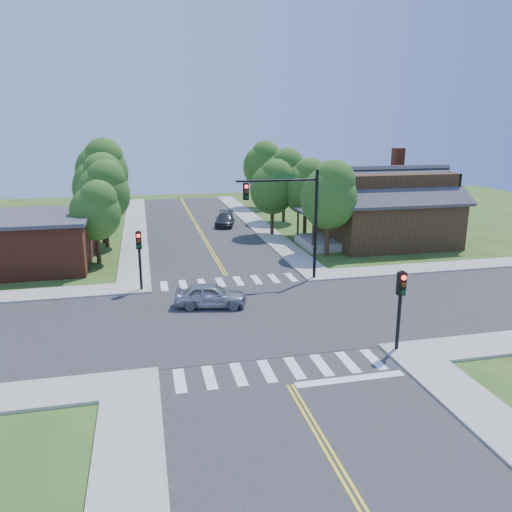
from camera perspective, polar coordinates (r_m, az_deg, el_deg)
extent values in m
plane|color=#304C18|center=(26.88, -0.74, -6.94)|extent=(100.00, 100.00, 0.00)
cube|color=#2D2D30|center=(26.87, -0.74, -6.90)|extent=(10.00, 90.00, 0.04)
cube|color=#2D2D30|center=(26.87, -0.74, -6.89)|extent=(90.00, 10.00, 0.04)
cube|color=#2D2D30|center=(26.88, -0.74, -6.94)|extent=(10.20, 10.20, 0.06)
cube|color=#9E9B93|center=(51.65, 0.01, 3.75)|extent=(2.20, 40.00, 0.14)
cube|color=#9E9B93|center=(50.40, -13.66, 3.05)|extent=(2.20, 40.00, 0.14)
cube|color=white|center=(32.19, -10.45, -3.39)|extent=(0.45, 2.00, 0.01)
cube|color=white|center=(32.25, -8.31, -3.26)|extent=(0.45, 2.00, 0.01)
cube|color=white|center=(32.36, -6.20, -3.13)|extent=(0.45, 2.00, 0.01)
cube|color=white|center=(32.51, -4.09, -2.99)|extent=(0.45, 2.00, 0.01)
cube|color=white|center=(32.70, -2.01, -2.86)|extent=(0.45, 2.00, 0.01)
cube|color=white|center=(32.94, 0.04, -2.72)|extent=(0.45, 2.00, 0.01)
cube|color=white|center=(33.21, 2.06, -2.58)|extent=(0.45, 2.00, 0.01)
cube|color=white|center=(33.53, 4.04, -2.43)|extent=(0.45, 2.00, 0.01)
cube|color=white|center=(20.75, -8.71, -13.89)|extent=(0.45, 2.00, 0.01)
cube|color=white|center=(20.85, -5.33, -13.64)|extent=(0.45, 2.00, 0.01)
cube|color=white|center=(21.01, -2.00, -13.34)|extent=(0.45, 2.00, 0.01)
cube|color=white|center=(21.24, 1.26, -13.00)|extent=(0.45, 2.00, 0.01)
cube|color=white|center=(21.54, 4.44, -12.63)|extent=(0.45, 2.00, 0.01)
cube|color=white|center=(21.89, 7.51, -12.24)|extent=(0.45, 2.00, 0.01)
cube|color=white|center=(22.31, 10.46, -11.83)|extent=(0.45, 2.00, 0.01)
cube|color=white|center=(22.78, 13.29, -11.41)|extent=(0.45, 2.00, 0.01)
cube|color=yellow|center=(51.88, -7.01, 3.66)|extent=(0.10, 37.50, 0.01)
cube|color=yellow|center=(51.90, -6.79, 3.67)|extent=(0.10, 37.50, 0.01)
cube|color=white|center=(21.01, 10.70, -13.75)|extent=(4.60, 0.45, 0.09)
cylinder|color=black|center=(32.54, 6.82, 3.42)|extent=(0.20, 0.20, 7.20)
cylinder|color=black|center=(31.31, 2.45, 8.63)|extent=(5.20, 0.14, 0.14)
cube|color=#19591E|center=(31.34, 3.20, 9.08)|extent=(1.40, 0.04, 0.30)
cube|color=black|center=(30.91, -1.17, 7.39)|extent=(0.34, 0.28, 1.05)
sphere|color=#FF0C0C|center=(30.71, -1.10, 7.94)|extent=(0.22, 0.22, 0.22)
sphere|color=#3F2605|center=(30.75, -1.10, 7.34)|extent=(0.22, 0.22, 0.22)
sphere|color=#05330F|center=(30.79, -1.10, 6.75)|extent=(0.22, 0.22, 0.22)
cylinder|color=black|center=(23.16, 16.05, -6.16)|extent=(0.16, 0.16, 3.80)
cube|color=black|center=(22.73, 16.28, -3.03)|extent=(0.34, 0.28, 1.05)
sphere|color=#FF0C0C|center=(22.50, 16.55, -2.39)|extent=(0.22, 0.22, 0.22)
sphere|color=#3F2605|center=(22.59, 16.49, -3.17)|extent=(0.22, 0.22, 0.22)
sphere|color=#05330F|center=(22.69, 16.43, -3.94)|extent=(0.22, 0.22, 0.22)
cylinder|color=black|center=(31.07, -13.13, -0.63)|extent=(0.16, 0.16, 3.80)
cube|color=black|center=(30.76, -13.27, 1.76)|extent=(0.34, 0.28, 1.05)
sphere|color=#FF0C0C|center=(30.52, -13.30, 2.26)|extent=(0.22, 0.22, 0.22)
sphere|color=#3F2605|center=(30.59, -13.27, 1.68)|extent=(0.22, 0.22, 0.22)
sphere|color=#05330F|center=(30.67, -13.23, 1.09)|extent=(0.22, 0.22, 0.22)
cube|color=black|center=(44.41, 14.77, 3.98)|extent=(10.00, 8.00, 4.00)
cube|color=#9E9B93|center=(42.23, 7.01, 1.53)|extent=(2.60, 4.50, 0.70)
cylinder|color=black|center=(39.75, 6.55, 2.56)|extent=(0.18, 0.18, 2.50)
cylinder|color=black|center=(43.47, 4.80, 3.65)|extent=(0.18, 0.18, 2.50)
cube|color=#38383D|center=(41.71, 7.12, 5.01)|extent=(2.80, 4.80, 0.18)
cube|color=brown|center=(48.38, 15.63, 6.64)|extent=(0.90, 0.90, 7.11)
cube|color=brown|center=(39.52, -25.71, 1.32)|extent=(10.00, 8.00, 3.50)
cube|color=#38383D|center=(39.18, -26.01, 3.96)|extent=(10.40, 8.40, 0.25)
cylinder|color=#382314|center=(39.28, 8.14, 2.04)|extent=(0.34, 0.34, 2.78)
ellipsoid|color=#225118|center=(38.72, 8.31, 6.58)|extent=(4.38, 4.16, 4.82)
sphere|color=#225118|center=(38.48, 8.91, 8.48)|extent=(3.21, 3.21, 3.21)
cylinder|color=#382314|center=(45.97, 5.60, 3.90)|extent=(0.34, 0.34, 2.66)
ellipsoid|color=#225118|center=(45.50, 5.69, 7.63)|extent=(4.20, 3.99, 4.63)
sphere|color=#225118|center=(45.27, 6.18, 9.19)|extent=(3.08, 3.08, 3.08)
cylinder|color=#382314|center=(52.85, 3.17, 5.48)|extent=(0.34, 0.34, 2.87)
ellipsoid|color=#225118|center=(52.42, 3.22, 8.98)|extent=(4.53, 4.30, 4.98)
sphere|color=#225118|center=(52.20, 3.62, 10.45)|extent=(3.32, 3.32, 3.32)
cylinder|color=#382314|center=(62.07, 0.76, 6.97)|extent=(0.34, 0.34, 3.03)
ellipsoid|color=#225118|center=(61.69, 0.77, 10.13)|extent=(4.79, 4.55, 5.27)
sphere|color=#225118|center=(61.47, 1.09, 11.45)|extent=(3.51, 3.51, 3.51)
cylinder|color=#382314|center=(38.48, -17.58, 0.86)|extent=(0.34, 0.34, 2.30)
ellipsoid|color=#225118|center=(37.97, -17.89, 4.67)|extent=(3.63, 3.45, 3.99)
sphere|color=#225118|center=(37.58, -17.59, 6.28)|extent=(2.66, 2.66, 2.66)
cylinder|color=#382314|center=(45.08, -17.06, 3.25)|extent=(0.34, 0.34, 2.89)
ellipsoid|color=#225118|center=(44.58, -17.38, 7.37)|extent=(4.56, 4.33, 5.02)
sphere|color=#225118|center=(44.22, -17.14, 9.12)|extent=(3.34, 3.34, 3.34)
cylinder|color=#382314|center=(53.09, -16.90, 5.13)|extent=(0.34, 0.34, 3.26)
ellipsoid|color=#225118|center=(52.64, -17.21, 9.09)|extent=(5.16, 4.90, 5.67)
sphere|color=#225118|center=(52.31, -17.02, 10.78)|extent=(3.78, 3.78, 3.78)
cylinder|color=#382314|center=(61.74, -16.01, 6.05)|extent=(0.34, 0.34, 2.39)
ellipsoid|color=#225118|center=(61.42, -16.19, 8.55)|extent=(3.77, 3.58, 4.15)
sphere|color=#225118|center=(61.10, -15.99, 9.60)|extent=(2.77, 2.77, 2.77)
cylinder|color=#382314|center=(46.12, 1.85, 3.97)|extent=(0.34, 0.34, 2.61)
ellipsoid|color=#225118|center=(45.66, 1.88, 7.62)|extent=(4.13, 3.92, 4.54)
sphere|color=#225118|center=(45.40, 2.33, 9.14)|extent=(3.03, 3.03, 3.03)
cylinder|color=#382314|center=(43.55, -16.72, 2.77)|extent=(0.34, 0.34, 2.71)
ellipsoid|color=#225118|center=(43.05, -17.02, 6.76)|extent=(4.28, 4.07, 4.71)
sphere|color=#225118|center=(42.68, -16.76, 8.46)|extent=(3.14, 3.14, 3.14)
imported|color=#A9ABB0|center=(28.10, -5.22, -4.54)|extent=(3.24, 4.65, 1.36)
imported|color=#2B2E30|center=(50.62, -3.58, 4.14)|extent=(3.83, 5.20, 1.27)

